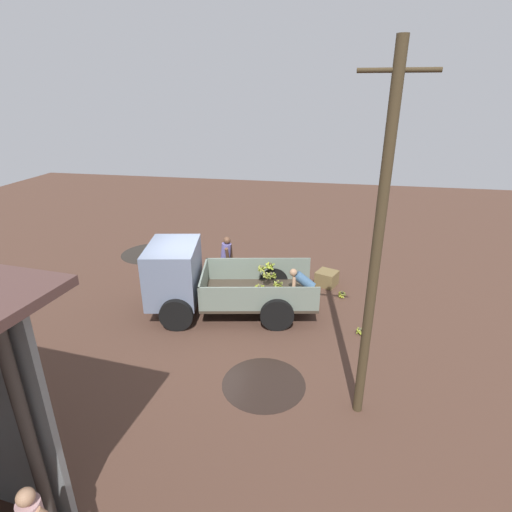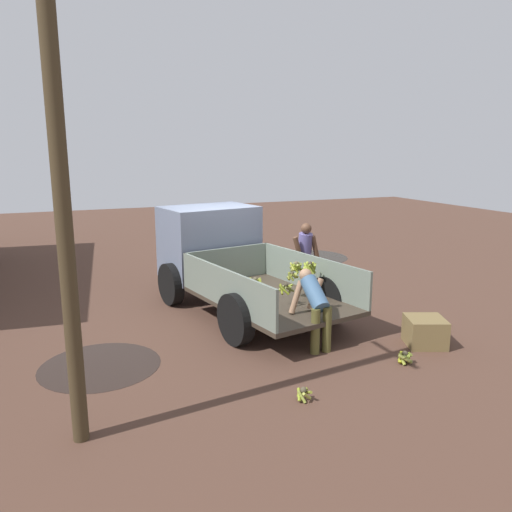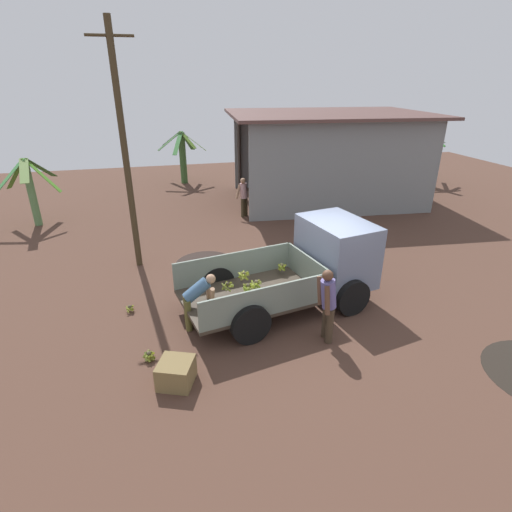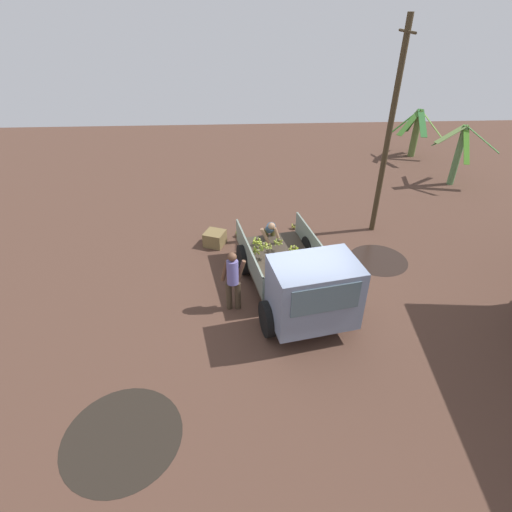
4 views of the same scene
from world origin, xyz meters
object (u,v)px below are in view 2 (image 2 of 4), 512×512
Objects in this scene: wooden_crate_0 at (425,332)px; person_worker_loading at (315,304)px; banana_bunch_on_ground_0 at (405,357)px; cargo_truck at (221,254)px; person_foreground_visitor at (305,257)px; banana_bunch_on_ground_1 at (304,393)px; utility_pole at (57,134)px.

person_worker_loading is at bearing 71.07° from wooden_crate_0.
cargo_truck is at bearing 20.36° from banana_bunch_on_ground_0.
person_foreground_visitor is at bearing -117.06° from cargo_truck.
banana_bunch_on_ground_1 is 2.86m from wooden_crate_0.
person_worker_loading is 4.75× the size of banana_bunch_on_ground_0.
utility_pole is 24.60× the size of banana_bunch_on_ground_0.
utility_pole is 6.62m from person_foreground_visitor.
banana_bunch_on_ground_0 is (-4.11, -1.52, -0.91)m from cargo_truck.
person_foreground_visitor is at bearing -3.08° from banana_bunch_on_ground_0.
cargo_truck is 4.47m from banana_bunch_on_ground_0.
utility_pole reaches higher than banana_bunch_on_ground_0.
person_worker_loading is at bearing 179.59° from cargo_truck.
cargo_truck is 0.75× the size of utility_pole.
cargo_truck is at bearing -35.31° from utility_pole.
wooden_crate_0 is at bearing -58.48° from banana_bunch_on_ground_0.
banana_bunch_on_ground_1 is (-1.50, 0.97, -0.63)m from person_worker_loading.
banana_bunch_on_ground_0 is at bearing -77.42° from banana_bunch_on_ground_1.
person_worker_loading is at bearing -21.31° from person_foreground_visitor.
cargo_truck is 1.79m from person_foreground_visitor.
wooden_crate_0 is (0.48, -0.78, 0.12)m from banana_bunch_on_ground_0.
person_worker_loading reaches higher than banana_bunch_on_ground_0.
banana_bunch_on_ground_0 is at bearing -0.03° from person_foreground_visitor.
utility_pole is at bearing 86.22° from banana_bunch_on_ground_1.
person_foreground_visitor is at bearing 10.54° from wooden_crate_0.
banana_bunch_on_ground_0 is 0.44× the size of wooden_crate_0.
person_worker_loading is (-2.54, 1.15, -0.17)m from person_foreground_visitor.
utility_pole reaches higher than cargo_truck.
banana_bunch_on_ground_0 is 1.31× the size of banana_bunch_on_ground_1.
cargo_truck reaches higher than person_worker_loading.
banana_bunch_on_ground_1 is at bearing 146.22° from person_worker_loading.
person_worker_loading reaches higher than banana_bunch_on_ground_1.
wooden_crate_0 is (-3.63, -2.30, -0.78)m from cargo_truck.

